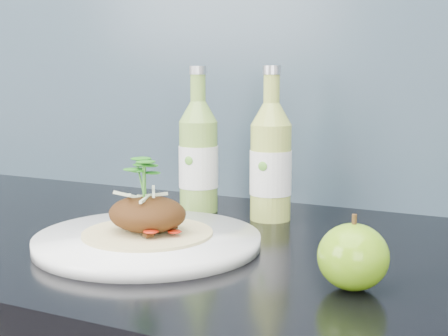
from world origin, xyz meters
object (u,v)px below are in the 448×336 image
(green_apple, at_px, (353,257))
(cider_bottle_right, at_px, (271,162))
(dinner_plate, at_px, (148,241))
(cider_bottle_left, at_px, (198,157))

(green_apple, bearing_deg, cider_bottle_right, 127.56)
(green_apple, bearing_deg, dinner_plate, 171.51)
(dinner_plate, distance_m, cider_bottle_right, 0.24)
(dinner_plate, distance_m, green_apple, 0.28)
(cider_bottle_left, bearing_deg, cider_bottle_right, 17.65)
(green_apple, relative_size, cider_bottle_left, 0.34)
(green_apple, relative_size, cider_bottle_right, 0.34)
(green_apple, height_order, cider_bottle_left, cider_bottle_left)
(cider_bottle_left, height_order, cider_bottle_right, same)
(cider_bottle_right, bearing_deg, cider_bottle_left, 154.53)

